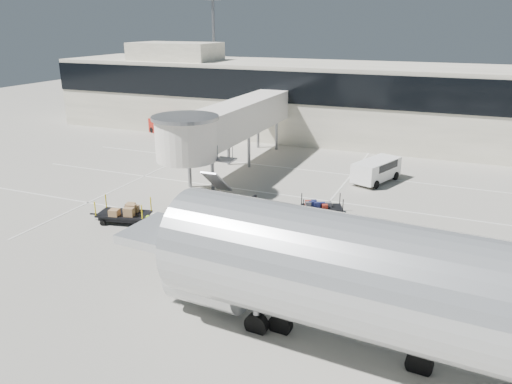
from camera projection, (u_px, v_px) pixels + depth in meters
ground at (196, 235)px, 30.44m from camera, size 140.00×140.00×0.00m
lane_markings at (248, 189)px, 38.83m from camera, size 40.00×30.00×0.02m
terminal at (324, 100)px, 55.37m from camera, size 64.00×12.11×15.20m
jet_bridge at (225, 124)px, 41.20m from camera, size 5.70×20.40×6.03m
baggage_tug at (261, 215)px, 31.83m from camera, size 2.80×2.18×1.69m
suitcase_cart at (323, 208)px, 33.52m from camera, size 3.37×2.31×1.31m
box_cart_near at (181, 239)px, 28.63m from camera, size 3.30×1.88×1.26m
box_cart_far at (126, 214)px, 32.08m from camera, size 4.13×2.28×1.58m
ground_worker at (148, 228)px, 29.50m from camera, size 0.61×0.44×1.56m
minivan at (377, 169)px, 40.26m from camera, size 3.44×5.10×1.79m
belt_loader at (165, 127)px, 57.46m from camera, size 4.75×3.21×2.15m
aircraft at (428, 294)px, 17.51m from camera, size 23.15×5.79×5.80m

